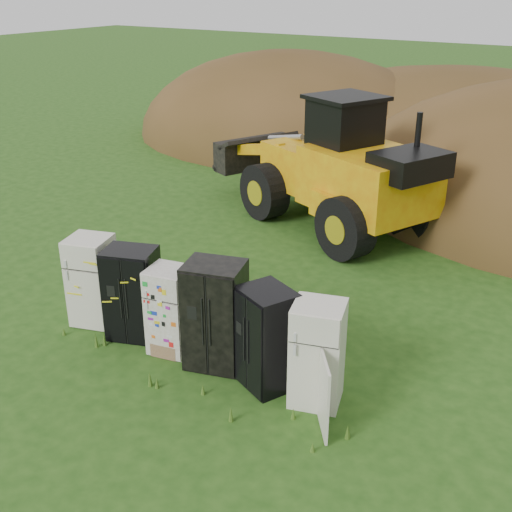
{
  "coord_description": "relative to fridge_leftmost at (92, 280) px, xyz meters",
  "views": [
    {
      "loc": [
        6.12,
        -7.62,
        6.24
      ],
      "look_at": [
        -0.06,
        2.0,
        1.22
      ],
      "focal_mm": 45.0,
      "sensor_mm": 36.0,
      "label": 1
    }
  ],
  "objects": [
    {
      "name": "fridge_black_right",
      "position": [
        3.94,
        0.0,
        -0.01
      ],
      "size": [
        1.09,
        1.01,
        1.73
      ],
      "primitive_type": null,
      "rotation": [
        0.0,
        0.0,
        -0.42
      ],
      "color": "black",
      "rests_on": "ground"
    },
    {
      "name": "fridge_leftmost",
      "position": [
        0.0,
        0.0,
        0.0
      ],
      "size": [
        0.96,
        0.94,
        1.75
      ],
      "primitive_type": null,
      "rotation": [
        0.0,
        0.0,
        0.31
      ],
      "color": "silver",
      "rests_on": "ground"
    },
    {
      "name": "fridge_open_door",
      "position": [
        4.84,
        0.04,
        -0.02
      ],
      "size": [
        0.95,
        0.91,
        1.72
      ],
      "primitive_type": null,
      "rotation": [
        0.0,
        0.0,
        0.29
      ],
      "color": "silver",
      "rests_on": "ground"
    },
    {
      "name": "wheel_loader",
      "position": [
        1.02,
        7.42,
        0.89
      ],
      "size": [
        7.88,
        5.6,
        3.53
      ],
      "primitive_type": null,
      "rotation": [
        0.0,
        0.0,
        -0.4
      ],
      "color": "gold",
      "rests_on": "ground"
    },
    {
      "name": "fridge_dark_mid",
      "position": [
        2.88,
        0.05,
        0.07
      ],
      "size": [
        1.16,
        1.03,
        1.9
      ],
      "primitive_type": null,
      "rotation": [
        0.0,
        0.0,
        0.28
      ],
      "color": "black",
      "rests_on": "ground"
    },
    {
      "name": "fridge_sticker",
      "position": [
        1.94,
        -0.02,
        -0.07
      ],
      "size": [
        0.83,
        0.79,
        1.61
      ],
      "primitive_type": null,
      "rotation": [
        0.0,
        0.0,
        0.2
      ],
      "color": "silver",
      "rests_on": "ground"
    },
    {
      "name": "dirt_mound_left",
      "position": [
        -4.25,
        15.15,
        -0.88
      ],
      "size": [
        13.63,
        10.22,
        7.15
      ],
      "primitive_type": "ellipsoid",
      "color": "#453116",
      "rests_on": "ground"
    },
    {
      "name": "dirt_mound_back",
      "position": [
        2.17,
        17.33,
        -0.88
      ],
      "size": [
        17.42,
        11.62,
        6.23
      ],
      "primitive_type": "ellipsoid",
      "color": "#453116",
      "rests_on": "ground"
    },
    {
      "name": "fridge_black_side",
      "position": [
        1.02,
        0.01,
        -0.0
      ],
      "size": [
        1.1,
        0.98,
        1.75
      ],
      "primitive_type": null,
      "rotation": [
        0.0,
        0.0,
        0.34
      ],
      "color": "black",
      "rests_on": "ground"
    },
    {
      "name": "ground",
      "position": [
        2.51,
        0.01,
        -0.88
      ],
      "size": [
        120.0,
        120.0,
        0.0
      ],
      "primitive_type": "plane",
      "color": "#204713",
      "rests_on": "ground"
    }
  ]
}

